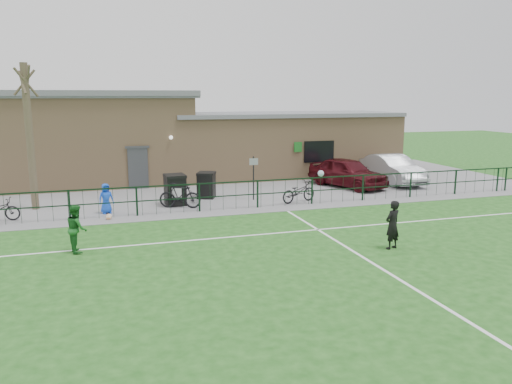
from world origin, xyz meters
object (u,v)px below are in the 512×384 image
object	(u,v)px
bare_tree	(30,138)
bicycle_d	(180,196)
wheelie_bin_left	(175,191)
sign_post	(253,178)
wheelie_bin_right	(206,186)
car_maroon	(347,172)
bicycle_e	(299,192)
ball_ground	(109,217)
outfield_player	(77,228)
spectator_child	(106,198)
car_silver	(392,169)

from	to	relation	value
bare_tree	bicycle_d	bearing A→B (deg)	-15.62
wheelie_bin_left	sign_post	distance (m)	3.58
wheelie_bin_left	sign_post	world-z (taller)	sign_post
wheelie_bin_right	car_maroon	bearing A→B (deg)	27.70
wheelie_bin_left	bicycle_e	distance (m)	5.44
ball_ground	sign_post	bearing A→B (deg)	16.25
wheelie_bin_right	bicycle_d	distance (m)	2.34
bicycle_e	outfield_player	xyz separation A→B (m)	(-9.13, -4.66, 0.24)
bare_tree	spectator_child	distance (m)	4.08
spectator_child	sign_post	bearing A→B (deg)	-10.11
wheelie_bin_left	outfield_player	xyz separation A→B (m)	(-3.80, -5.73, 0.09)
car_maroon	ball_ground	distance (m)	12.57
car_silver	bicycle_e	size ratio (longest dim) A/B	2.57
outfield_player	sign_post	bearing A→B (deg)	-62.51
sign_post	bicycle_e	distance (m)	2.14
sign_post	ball_ground	bearing A→B (deg)	-163.75
outfield_player	ball_ground	distance (m)	4.03
bicycle_d	car_maroon	bearing A→B (deg)	-50.84
wheelie_bin_right	car_maroon	size ratio (longest dim) A/B	0.25
bicycle_d	bicycle_e	xyz separation A→B (m)	(5.24, -0.37, -0.07)
bare_tree	ball_ground	xyz separation A→B (m)	(2.91, -2.80, -2.88)
wheelie_bin_right	outfield_player	bearing A→B (deg)	-105.67
bare_tree	wheelie_bin_left	world-z (taller)	bare_tree
bare_tree	ball_ground	world-z (taller)	bare_tree
bare_tree	wheelie_bin_left	xyz separation A→B (m)	(5.73, -0.93, -2.36)
ball_ground	car_maroon	bearing A→B (deg)	16.71
car_silver	wheelie_bin_left	bearing A→B (deg)	-169.77
sign_post	outfield_player	xyz separation A→B (m)	(-7.36, -5.72, -0.29)
wheelie_bin_right	bicycle_d	world-z (taller)	wheelie_bin_right
wheelie_bin_left	ball_ground	xyz separation A→B (m)	(-2.83, -1.87, -0.53)
bare_tree	wheelie_bin_right	size ratio (longest dim) A/B	5.36
wheelie_bin_left	car_silver	size ratio (longest dim) A/B	0.27
outfield_player	car_maroon	bearing A→B (deg)	-70.49
wheelie_bin_left	wheelie_bin_right	bearing A→B (deg)	30.44
sign_post	car_silver	bearing A→B (deg)	13.88
wheelie_bin_left	car_maroon	distance (m)	9.36
wheelie_bin_left	sign_post	size ratio (longest dim) A/B	0.62
bicycle_e	spectator_child	size ratio (longest dim) A/B	1.47
car_maroon	bicycle_d	world-z (taller)	car_maroon
wheelie_bin_left	bicycle_e	xyz separation A→B (m)	(5.34, -1.07, -0.15)
sign_post	car_silver	xyz separation A→B (m)	(8.53, 2.11, -0.24)
wheelie_bin_left	bicycle_d	size ratio (longest dim) A/B	0.70
wheelie_bin_left	sign_post	xyz separation A→B (m)	(3.56, -0.01, 0.38)
bare_tree	bicycle_d	distance (m)	6.53
wheelie_bin_right	spectator_child	bearing A→B (deg)	-134.70
spectator_child	ball_ground	world-z (taller)	spectator_child
bicycle_d	spectator_child	bearing A→B (deg)	115.73
wheelie_bin_left	car_maroon	bearing A→B (deg)	7.19
wheelie_bin_right	outfield_player	xyz separation A→B (m)	(-5.40, -6.81, 0.15)
car_silver	outfield_player	size ratio (longest dim) A/B	3.15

